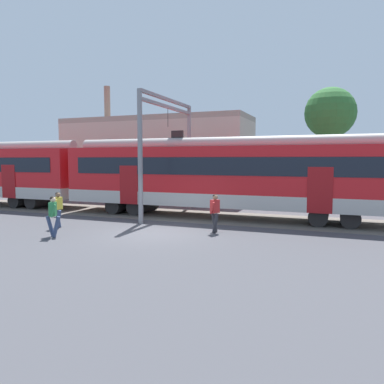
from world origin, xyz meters
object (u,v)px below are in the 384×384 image
at_px(commuter_train, 91,174).
at_px(pedestrian_red, 215,210).
at_px(pedestrian_green, 53,213).
at_px(pedestrian_yellow, 58,207).

bearing_deg(commuter_train, pedestrian_red, -23.71).
distance_m(commuter_train, pedestrian_red, 10.28).
height_order(pedestrian_green, pedestrian_red, same).
bearing_deg(pedestrian_green, pedestrian_red, 28.98).
bearing_deg(pedestrian_green, pedestrian_yellow, 125.61).
distance_m(commuter_train, pedestrian_yellow, 6.25).
xyz_separation_m(pedestrian_yellow, pedestrian_red, (7.03, 1.55, 0.00)).
xyz_separation_m(commuter_train, pedestrian_red, (9.34, -4.10, -1.29)).
bearing_deg(pedestrian_red, pedestrian_yellow, -167.54).
relative_size(commuter_train, pedestrian_red, 22.83).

